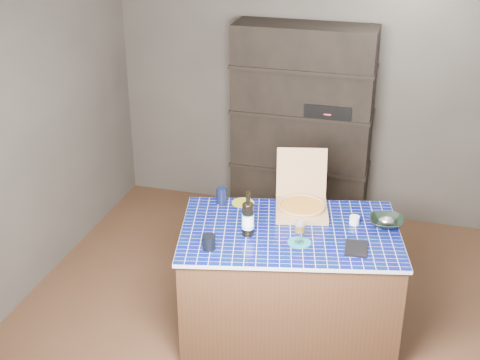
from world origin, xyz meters
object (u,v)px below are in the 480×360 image
(kitchen_island, at_px, (288,281))
(bowl, at_px, (386,222))
(pizza_box, at_px, (302,204))
(mead_bottle, at_px, (248,218))
(dvd_case, at_px, (356,248))
(wine_glass, at_px, (300,227))

(kitchen_island, bearing_deg, bowl, 8.71)
(pizza_box, bearing_deg, mead_bottle, -136.39)
(pizza_box, height_order, dvd_case, pizza_box)
(bowl, bearing_deg, kitchen_island, -158.48)
(mead_bottle, height_order, wine_glass, mead_bottle)
(mead_bottle, distance_m, bowl, 0.94)
(kitchen_island, bearing_deg, pizza_box, 73.40)
(wine_glass, distance_m, bowl, 0.65)
(mead_bottle, height_order, bowl, mead_bottle)
(dvd_case, distance_m, bowl, 0.40)
(kitchen_island, xyz_separation_m, bowl, (0.61, 0.24, 0.42))
(bowl, bearing_deg, mead_bottle, -156.96)
(pizza_box, xyz_separation_m, bowl, (0.59, -0.05, -0.03))
(pizza_box, bearing_deg, dvd_case, -56.54)
(pizza_box, relative_size, bowl, 2.23)
(wine_glass, height_order, dvd_case, wine_glass)
(kitchen_island, height_order, pizza_box, pizza_box)
(mead_bottle, xyz_separation_m, bowl, (0.86, 0.37, -0.09))
(pizza_box, distance_m, mead_bottle, 0.50)
(pizza_box, bearing_deg, wine_glass, -93.47)
(kitchen_island, xyz_separation_m, wine_glass, (0.09, -0.15, 0.51))
(kitchen_island, distance_m, pizza_box, 0.53)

